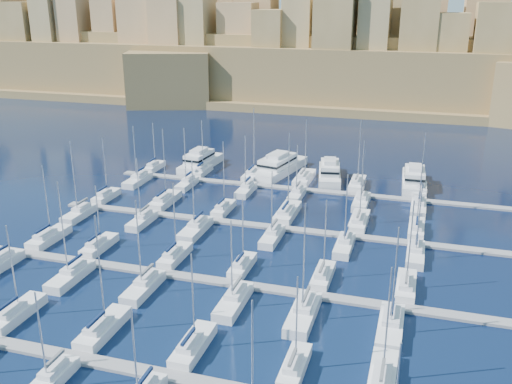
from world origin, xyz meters
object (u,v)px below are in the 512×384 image
(sailboat_4, at_px, (294,367))
(motor_yacht_d, at_px, (414,179))
(motor_yacht_c, at_px, (330,172))
(motor_yacht_b, at_px, (279,166))
(motor_yacht_a, at_px, (200,161))
(sailboat_2, at_px, (103,328))

(sailboat_4, bearing_deg, motor_yacht_d, 81.76)
(motor_yacht_c, bearing_deg, motor_yacht_b, 171.73)
(sailboat_4, xyz_separation_m, motor_yacht_c, (-8.22, 70.18, 1.01))
(motor_yacht_a, bearing_deg, motor_yacht_b, 5.02)
(motor_yacht_b, height_order, motor_yacht_c, same)
(sailboat_4, height_order, motor_yacht_a, sailboat_4)
(motor_yacht_b, distance_m, motor_yacht_d, 30.78)
(motor_yacht_b, bearing_deg, sailboat_2, -93.00)
(motor_yacht_b, relative_size, motor_yacht_c, 1.24)
(sailboat_4, relative_size, motor_yacht_d, 0.72)
(sailboat_2, bearing_deg, motor_yacht_b, 87.00)
(motor_yacht_c, bearing_deg, sailboat_4, -83.32)
(motor_yacht_b, bearing_deg, motor_yacht_a, -174.98)
(sailboat_4, distance_m, motor_yacht_a, 80.68)
(sailboat_4, relative_size, motor_yacht_c, 0.73)
(motor_yacht_a, bearing_deg, sailboat_2, -77.60)
(sailboat_4, bearing_deg, motor_yacht_a, 119.38)
(sailboat_2, distance_m, motor_yacht_b, 71.37)
(sailboat_4, height_order, motor_yacht_d, sailboat_4)
(sailboat_2, bearing_deg, motor_yacht_d, 63.69)
(sailboat_2, height_order, motor_yacht_a, sailboat_2)
(motor_yacht_b, bearing_deg, sailboat_4, -74.07)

